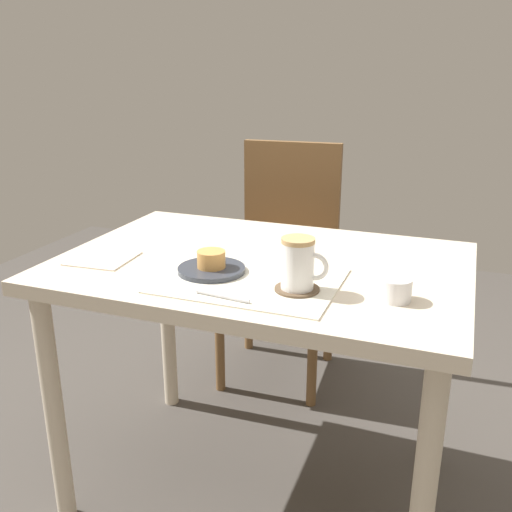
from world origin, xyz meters
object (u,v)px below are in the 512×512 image
Objects in this scene: dining_table at (262,293)px; sugar_bowl at (395,289)px; pastry_plate at (212,269)px; pastry at (211,259)px; wooden_chair at (283,250)px; coffee_mug at (299,264)px.

sugar_bowl reaches higher than dining_table.
sugar_bowl is (0.36, -0.14, 0.12)m from dining_table.
pastry is at bearing 0.00° from pastry_plate.
wooden_chair is 12.94× the size of sugar_bowl.
wooden_chair is 13.27× the size of pastry.
pastry is (0.00, 0.00, 0.03)m from pastry_plate.
pastry is at bearing 92.37° from wooden_chair.
pastry_plate is 0.03m from pastry.
pastry is 0.98× the size of sugar_bowl.
wooden_chair reaches higher than pastry_plate.
coffee_mug is at bearing -48.90° from dining_table.
coffee_mug is (0.23, -0.04, 0.03)m from pastry.
wooden_chair is 5.54× the size of pastry_plate.
coffee_mug reaches higher than dining_table.
pastry_plate is at bearing 92.37° from wooden_chair.
coffee_mug is (0.15, -0.17, 0.16)m from dining_table.
pastry is (0.09, -0.84, 0.24)m from wooden_chair.
pastry_plate is at bearing 178.65° from sugar_bowl.
pastry is (-0.08, -0.13, 0.13)m from dining_table.
wooden_chair is 1.02m from sugar_bowl.
dining_table is at bearing 158.27° from sugar_bowl.
sugar_bowl reaches higher than pastry_plate.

